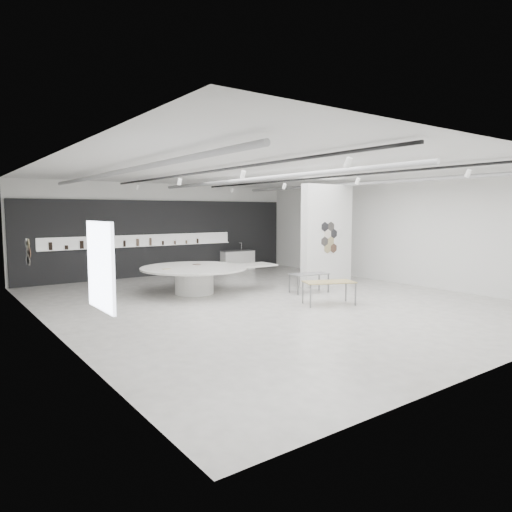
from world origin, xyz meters
TOP-DOWN VIEW (x-y plane):
  - room at (-0.09, -0.00)m, footprint 12.02×14.02m
  - back_wall_display at (-0.08, 6.93)m, footprint 11.80×0.27m
  - partition_column at (3.50, 1.00)m, footprint 2.20×0.38m
  - display_island at (-1.12, 2.25)m, footprint 4.44×3.53m
  - sample_table_wood at (1.07, -1.54)m, footprint 1.58×1.20m
  - sample_table_stone at (1.93, 0.22)m, footprint 1.32×0.82m
  - kitchen_counter at (3.36, 6.54)m, footprint 1.59×0.74m

SIDE VIEW (x-z plane):
  - kitchen_counter at x=3.36m, z-range -0.17..1.05m
  - display_island at x=-1.12m, z-range 0.13..1.01m
  - sample_table_stone at x=1.93m, z-range 0.26..0.89m
  - sample_table_wood at x=1.07m, z-range 0.28..0.95m
  - back_wall_display at x=-0.08m, z-range -0.01..3.09m
  - partition_column at x=3.50m, z-range 0.00..3.60m
  - room at x=-0.09m, z-range 0.16..3.98m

